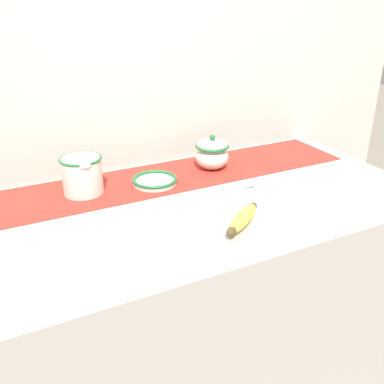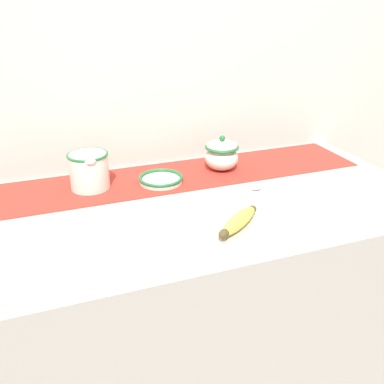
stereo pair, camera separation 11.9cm
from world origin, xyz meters
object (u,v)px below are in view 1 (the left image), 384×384
at_px(sugar_bowl, 212,153).
at_px(spoon, 248,186).
at_px(small_dish, 155,181).
at_px(cream_pitcher, 82,174).
at_px(banana, 243,219).

bearing_deg(sugar_bowl, spoon, -81.95).
xyz_separation_m(small_dish, spoon, (0.25, -0.15, -0.01)).
bearing_deg(cream_pitcher, spoon, -21.92).
xyz_separation_m(banana, spoon, (0.15, 0.20, -0.02)).
height_order(small_dish, banana, banana).
bearing_deg(banana, cream_pitcher, 129.99).
xyz_separation_m(cream_pitcher, small_dish, (0.22, -0.04, -0.05)).
distance_m(cream_pitcher, banana, 0.50).
bearing_deg(sugar_bowl, small_dish, -171.34).
distance_m(cream_pitcher, small_dish, 0.23).
bearing_deg(small_dish, cream_pitcher, 170.71).
height_order(cream_pitcher, small_dish, cream_pitcher).
relative_size(sugar_bowl, spoon, 0.74).
relative_size(cream_pitcher, sugar_bowl, 1.21).
bearing_deg(cream_pitcher, small_dish, -9.29).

